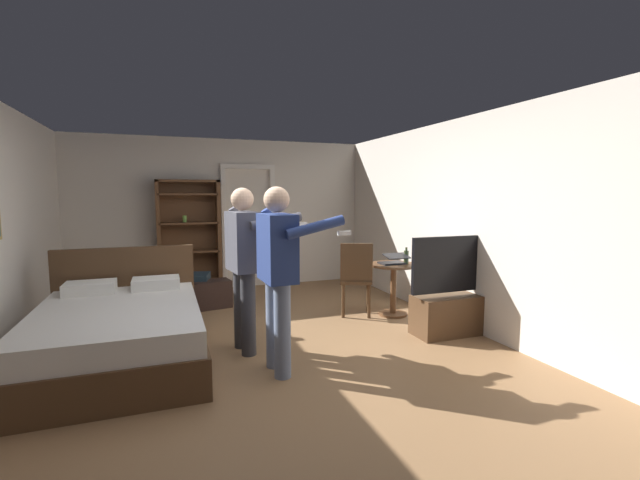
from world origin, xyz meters
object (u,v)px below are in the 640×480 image
Objects in this scene: bed at (120,332)px; wooden_chair at (356,276)px; laptop at (393,261)px; bottle_on_table at (406,257)px; bookshelf at (189,232)px; suitcase_small at (211,294)px; person_blue_shirt at (279,266)px; side_table at (393,281)px; person_striped_shirt at (245,257)px; tv_flatscreen at (452,305)px; suitcase_dark at (189,290)px.

wooden_chair is (2.81, 0.65, 0.24)m from bed.
bottle_on_table is (0.17, -0.04, 0.04)m from laptop.
bed is 1.12× the size of bookshelf.
wooden_chair is at bearing -41.17° from suitcase_small.
wooden_chair is at bearing 13.02° from bed.
bed is at bearing 152.38° from person_blue_shirt.
person_blue_shirt is at bearing -146.76° from side_table.
person_blue_shirt is (0.58, -3.55, -0.01)m from bookshelf.
bottle_on_table reaches higher than laptop.
side_table is at bearing 150.26° from bottle_on_table.
side_table is 0.36m from bottle_on_table.
laptop is (2.45, -2.34, -0.25)m from bookshelf.
bed is 3.50m from bottle_on_table.
bookshelf is 5.61× the size of laptop.
bed is 3.35m from side_table.
side_table is 3.10× the size of bottle_on_table.
laptop is 0.18m from bottle_on_table.
person_striped_shirt is 2.01m from suitcase_small.
bookshelf is at bearing 130.53° from tv_flatscreen.
bookshelf is at bearing 97.54° from person_striped_shirt.
laptop is 2.24m from person_blue_shirt.
laptop is at bearing 32.74° from person_blue_shirt.
bookshelf reaches higher than suitcase_small.
bottle_on_table is 0.13× the size of person_blue_shirt.
bookshelf is at bearing 99.30° from person_blue_shirt.
laptop is 0.59× the size of suitcase_dark.
person_striped_shirt is (-2.10, -0.62, 0.52)m from side_table.
wooden_chair reaches higher than suitcase_dark.
tv_flatscreen reaches higher than bed.
person_striped_shirt is (1.20, -0.10, 0.68)m from bed.
suitcase_small is (-0.36, 2.47, -0.79)m from person_blue_shirt.
bookshelf is 8.21× the size of bottle_on_table.
bed is 3.58m from tv_flatscreen.
bottle_on_table is 3.13m from suitcase_dark.
person_blue_shirt reaches higher than suitcase_dark.
bottle_on_table is at bearing 7.23° from bed.
bed is 1.22× the size of person_blue_shirt.
wooden_chair is 2.03m from person_blue_shirt.
laptop is 2.16m from person_striped_shirt.
tv_flatscreen is at bearing 8.97° from person_blue_shirt.
tv_flatscreen reaches higher than laptop.
bed is 3.83× the size of suitcase_small.
suitcase_small is (1.03, 1.74, -0.11)m from bed.
bookshelf reaches higher than person_striped_shirt.
bookshelf is (0.82, 2.82, 0.70)m from bed.
bottle_on_table reaches higher than suitcase_small.
bed is at bearing 173.74° from tv_flatscreen.
laptop is (-0.29, 0.86, 0.41)m from tv_flatscreen.
wooden_chair is 1.83m from person_striped_shirt.
laptop is at bearing 8.23° from bed.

